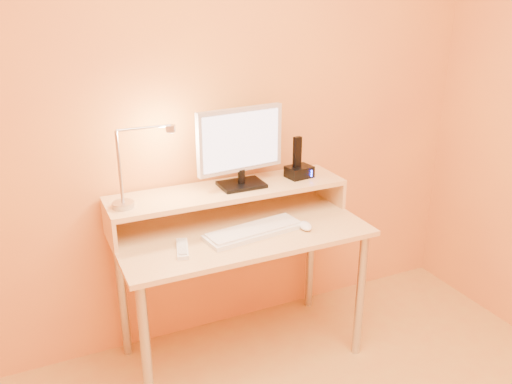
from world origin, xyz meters
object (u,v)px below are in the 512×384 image
monitor_panel (240,140)px  remote_control (182,249)px  phone_dock (299,172)px  lamp_base (123,205)px  keyboard (254,232)px  mouse (305,226)px

monitor_panel → remote_control: monitor_panel is taller
phone_dock → lamp_base: bearing=174.1°
keyboard → mouse: size_ratio=4.92×
monitor_panel → mouse: (0.21, -0.29, -0.38)m
remote_control → phone_dock: bearing=34.3°
monitor_panel → keyboard: (-0.03, -0.23, -0.39)m
keyboard → lamp_base: bearing=153.2°
phone_dock → keyboard: bearing=-156.2°
phone_dock → remote_control: phone_dock is taller
monitor_panel → phone_dock: size_ratio=3.53×
phone_dock → keyboard: size_ratio=0.27×
monitor_panel → mouse: 0.52m
phone_dock → mouse: (-0.12, -0.28, -0.17)m
mouse → remote_control: 0.61m
keyboard → remote_control: keyboard is taller
remote_control → mouse: bearing=12.5°
monitor_panel → phone_dock: bearing=-8.9°
remote_control → keyboard: bearing=19.3°
phone_dock → mouse: size_ratio=1.32×
phone_dock → mouse: phone_dock is taller
monitor_panel → remote_control: size_ratio=2.52×
keyboard → mouse: bearing=-20.5°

